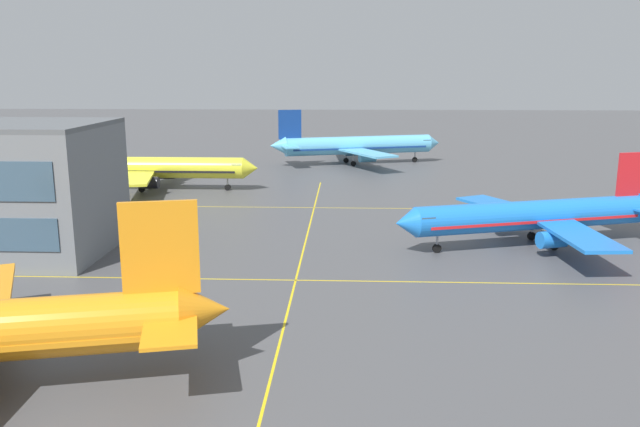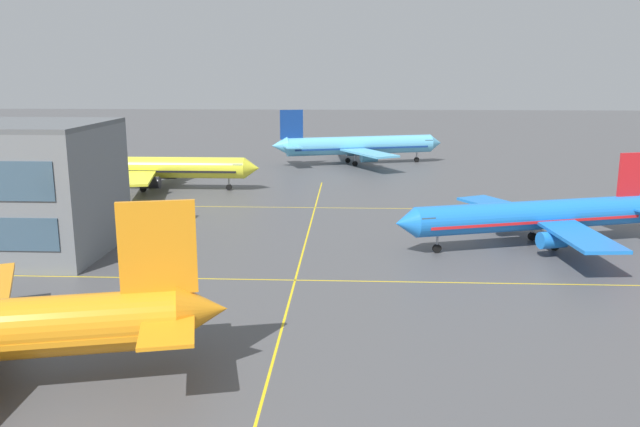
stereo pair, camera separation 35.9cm
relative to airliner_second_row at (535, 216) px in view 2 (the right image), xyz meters
name	(u,v)px [view 2 (the right image)]	position (x,y,z in m)	size (l,w,h in m)	color
airliner_second_row	(535,216)	(0.00, 0.00, 0.00)	(31.91, 27.23, 10.11)	blue
airliner_third_row	(155,168)	(-52.58, 32.49, 0.18)	(34.06, 29.49, 10.63)	yellow
airliner_far_left_stand	(358,146)	(-19.07, 63.48, 0.47)	(36.23, 30.94, 11.50)	#5BB7E5
taxiway_markings	(295,280)	(-25.53, -13.38, -3.45)	(166.55, 108.15, 0.01)	yellow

